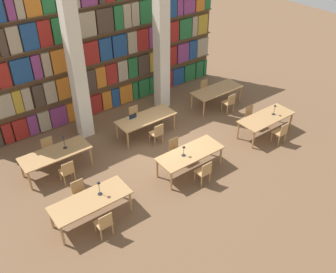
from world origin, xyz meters
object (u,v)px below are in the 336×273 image
(reading_table_1, at_px, (190,154))
(chair_8, at_px, (157,133))
(chair_4, at_px, (281,132))
(desk_lamp_3, at_px, (64,140))
(chair_11, at_px, (206,89))
(laptop, at_px, (132,117))
(chair_10, at_px, (229,102))
(pillar_left, at_px, (75,62))
(chair_6, at_px, (67,171))
(desk_lamp_1, at_px, (184,149))
(chair_9, at_px, (135,116))
(chair_0, at_px, (104,223))
(reading_table_2, at_px, (266,118))
(reading_table_0, at_px, (90,202))
(pillar_center, at_px, (161,39))
(reading_table_3, at_px, (55,154))
(chair_5, at_px, (251,115))
(chair_7, at_px, (49,149))
(desk_lamp_0, at_px, (99,186))
(chair_2, at_px, (204,172))
(chair_1, at_px, (80,193))
(reading_table_4, at_px, (146,119))
(reading_table_5, at_px, (217,91))
(chair_3, at_px, (176,149))
(desk_lamp_2, at_px, (275,108))

(reading_table_1, relative_size, chair_8, 2.67)
(chair_4, relative_size, desk_lamp_3, 1.73)
(chair_11, bearing_deg, laptop, 7.11)
(chair_10, bearing_deg, chair_4, -91.21)
(desk_lamp_3, distance_m, chair_8, 3.40)
(pillar_left, height_order, chair_6, pillar_left)
(chair_10, distance_m, chair_11, 1.50)
(desk_lamp_1, bearing_deg, pillar_left, 110.28)
(reading_table_1, height_order, chair_9, chair_9)
(chair_0, bearing_deg, reading_table_2, 5.65)
(reading_table_0, bearing_deg, pillar_center, 36.87)
(chair_6, bearing_deg, reading_table_3, 93.69)
(chair_5, xyz_separation_m, chair_7, (-7.29, 2.70, 0.00))
(chair_9, bearing_deg, chair_4, 131.26)
(pillar_left, relative_size, pillar_center, 1.00)
(desk_lamp_0, distance_m, reading_table_1, 3.36)
(chair_2, distance_m, reading_table_2, 3.86)
(chair_0, relative_size, laptop, 2.70)
(chair_7, bearing_deg, reading_table_0, 87.82)
(chair_1, xyz_separation_m, reading_table_2, (7.42, -0.76, 0.23))
(laptop, bearing_deg, pillar_left, -39.74)
(reading_table_1, bearing_deg, reading_table_4, 88.51)
(chair_0, bearing_deg, reading_table_3, 88.70)
(chair_4, relative_size, laptop, 2.70)
(desk_lamp_0, height_order, reading_table_2, desk_lamp_0)
(reading_table_2, bearing_deg, desk_lamp_3, 158.55)
(reading_table_5, xyz_separation_m, chair_11, (0.03, 0.75, -0.23))
(desk_lamp_1, height_order, reading_table_3, desk_lamp_1)
(pillar_center, height_order, chair_6, pillar_center)
(chair_10, bearing_deg, pillar_center, 131.99)
(reading_table_0, relative_size, chair_8, 2.67)
(chair_10, bearing_deg, desk_lamp_0, -164.58)
(pillar_center, bearing_deg, desk_lamp_3, -164.19)
(reading_table_1, bearing_deg, reading_table_2, -0.24)
(chair_1, xyz_separation_m, chair_7, (0.13, 2.68, 0.00))
(chair_1, relative_size, chair_10, 1.00)
(chair_0, xyz_separation_m, reading_table_2, (7.42, 0.73, 0.23))
(pillar_left, bearing_deg, reading_table_5, -14.09)
(chair_2, distance_m, chair_11, 5.73)
(chair_3, height_order, chair_6, same)
(chair_2, relative_size, chair_8, 1.00)
(chair_5, xyz_separation_m, laptop, (-4.14, 2.25, 0.35))
(chair_5, distance_m, reading_table_4, 4.19)
(desk_lamp_1, height_order, desk_lamp_2, desk_lamp_2)
(pillar_left, xyz_separation_m, desk_lamp_2, (5.91, -4.21, -1.95))
(pillar_left, height_order, chair_11, pillar_left)
(chair_4, bearing_deg, desk_lamp_2, 63.16)
(desk_lamp_3, height_order, chair_10, desk_lamp_3)
(reading_table_1, height_order, chair_11, chair_11)
(reading_table_0, height_order, chair_4, chair_4)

